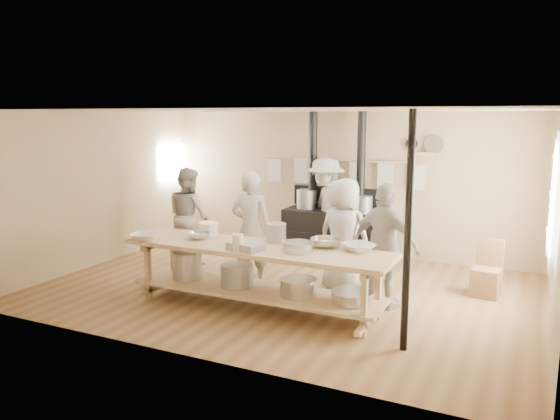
{
  "coord_description": "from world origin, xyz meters",
  "views": [
    {
      "loc": [
        3.25,
        -7.01,
        2.53
      ],
      "look_at": [
        -0.18,
        0.2,
        1.14
      ],
      "focal_mm": 35.0,
      "sensor_mm": 36.0,
      "label": 1
    }
  ],
  "objects_px": {
    "cook_left": "(189,216)",
    "chair": "(486,280)",
    "cook_right": "(385,246)",
    "cook_by_window": "(325,208)",
    "stove": "(334,228)",
    "cook_far_left": "(251,229)",
    "cook_center": "(344,235)",
    "roasting_pan": "(246,246)",
    "prep_table": "(256,271)"
  },
  "relations": [
    {
      "from": "cook_left",
      "to": "cook_right",
      "type": "bearing_deg",
      "value": -164.77
    },
    {
      "from": "prep_table",
      "to": "cook_right",
      "type": "relative_size",
      "value": 2.15
    },
    {
      "from": "cook_left",
      "to": "stove",
      "type": "bearing_deg",
      "value": -117.69
    },
    {
      "from": "cook_right",
      "to": "cook_by_window",
      "type": "height_order",
      "value": "cook_by_window"
    },
    {
      "from": "stove",
      "to": "cook_far_left",
      "type": "height_order",
      "value": "stove"
    },
    {
      "from": "roasting_pan",
      "to": "cook_left",
      "type": "bearing_deg",
      "value": 139.8
    },
    {
      "from": "cook_left",
      "to": "chair",
      "type": "relative_size",
      "value": 2.08
    },
    {
      "from": "prep_table",
      "to": "cook_left",
      "type": "relative_size",
      "value": 2.16
    },
    {
      "from": "stove",
      "to": "roasting_pan",
      "type": "distance_m",
      "value": 3.28
    },
    {
      "from": "cook_by_window",
      "to": "cook_left",
      "type": "bearing_deg",
      "value": -103.29
    },
    {
      "from": "cook_left",
      "to": "roasting_pan",
      "type": "relative_size",
      "value": 3.9
    },
    {
      "from": "prep_table",
      "to": "cook_center",
      "type": "bearing_deg",
      "value": 57.08
    },
    {
      "from": "cook_left",
      "to": "cook_center",
      "type": "height_order",
      "value": "cook_left"
    },
    {
      "from": "prep_table",
      "to": "cook_left",
      "type": "height_order",
      "value": "cook_left"
    },
    {
      "from": "stove",
      "to": "roasting_pan",
      "type": "height_order",
      "value": "stove"
    },
    {
      "from": "cook_by_window",
      "to": "cook_far_left",
      "type": "bearing_deg",
      "value": -59.71
    },
    {
      "from": "cook_by_window",
      "to": "roasting_pan",
      "type": "height_order",
      "value": "cook_by_window"
    },
    {
      "from": "cook_left",
      "to": "cook_center",
      "type": "relative_size",
      "value": 1.01
    },
    {
      "from": "cook_center",
      "to": "roasting_pan",
      "type": "distance_m",
      "value": 1.67
    },
    {
      "from": "cook_far_left",
      "to": "roasting_pan",
      "type": "height_order",
      "value": "cook_far_left"
    },
    {
      "from": "cook_far_left",
      "to": "roasting_pan",
      "type": "bearing_deg",
      "value": 106.97
    },
    {
      "from": "cook_right",
      "to": "roasting_pan",
      "type": "distance_m",
      "value": 1.83
    },
    {
      "from": "cook_right",
      "to": "prep_table",
      "type": "bearing_deg",
      "value": 42.4
    },
    {
      "from": "stove",
      "to": "chair",
      "type": "bearing_deg",
      "value": -23.23
    },
    {
      "from": "roasting_pan",
      "to": "cook_by_window",
      "type": "bearing_deg",
      "value": 91.76
    },
    {
      "from": "chair",
      "to": "roasting_pan",
      "type": "bearing_deg",
      "value": -135.61
    },
    {
      "from": "cook_far_left",
      "to": "cook_right",
      "type": "distance_m",
      "value": 2.07
    },
    {
      "from": "cook_right",
      "to": "chair",
      "type": "height_order",
      "value": "cook_right"
    },
    {
      "from": "stove",
      "to": "roasting_pan",
      "type": "bearing_deg",
      "value": -90.39
    },
    {
      "from": "cook_far_left",
      "to": "chair",
      "type": "bearing_deg",
      "value": -171.89
    },
    {
      "from": "stove",
      "to": "cook_center",
      "type": "relative_size",
      "value": 1.57
    },
    {
      "from": "stove",
      "to": "cook_left",
      "type": "xyz_separation_m",
      "value": [
        -2.11,
        -1.49,
        0.31
      ]
    },
    {
      "from": "prep_table",
      "to": "roasting_pan",
      "type": "distance_m",
      "value": 0.45
    },
    {
      "from": "cook_far_left",
      "to": "cook_by_window",
      "type": "xyz_separation_m",
      "value": [
        0.44,
        1.95,
        0.04
      ]
    },
    {
      "from": "prep_table",
      "to": "cook_right",
      "type": "height_order",
      "value": "cook_right"
    },
    {
      "from": "cook_by_window",
      "to": "roasting_pan",
      "type": "xyz_separation_m",
      "value": [
        0.1,
        -3.09,
        -0.01
      ]
    },
    {
      "from": "cook_far_left",
      "to": "cook_right",
      "type": "height_order",
      "value": "cook_far_left"
    },
    {
      "from": "stove",
      "to": "roasting_pan",
      "type": "xyz_separation_m",
      "value": [
        -0.02,
        -3.26,
        0.38
      ]
    },
    {
      "from": "prep_table",
      "to": "cook_by_window",
      "type": "bearing_deg",
      "value": 92.31
    },
    {
      "from": "stove",
      "to": "cook_center",
      "type": "distance_m",
      "value": 1.99
    },
    {
      "from": "prep_table",
      "to": "cook_far_left",
      "type": "bearing_deg",
      "value": 121.76
    },
    {
      "from": "stove",
      "to": "prep_table",
      "type": "xyz_separation_m",
      "value": [
        -0.0,
        -3.02,
        -0.0
      ]
    },
    {
      "from": "cook_left",
      "to": "roasting_pan",
      "type": "height_order",
      "value": "cook_left"
    },
    {
      "from": "cook_left",
      "to": "chair",
      "type": "xyz_separation_m",
      "value": [
        4.81,
        0.33,
        -0.6
      ]
    },
    {
      "from": "cook_left",
      "to": "prep_table",
      "type": "bearing_deg",
      "value": 171.14
    },
    {
      "from": "cook_left",
      "to": "cook_by_window",
      "type": "relative_size",
      "value": 0.92
    },
    {
      "from": "cook_left",
      "to": "cook_by_window",
      "type": "distance_m",
      "value": 2.39
    },
    {
      "from": "prep_table",
      "to": "cook_far_left",
      "type": "distance_m",
      "value": 1.11
    },
    {
      "from": "cook_left",
      "to": "cook_right",
      "type": "xyz_separation_m",
      "value": [
        3.62,
        -0.76,
        0.01
      ]
    },
    {
      "from": "cook_far_left",
      "to": "chair",
      "type": "relative_size",
      "value": 2.15
    }
  ]
}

